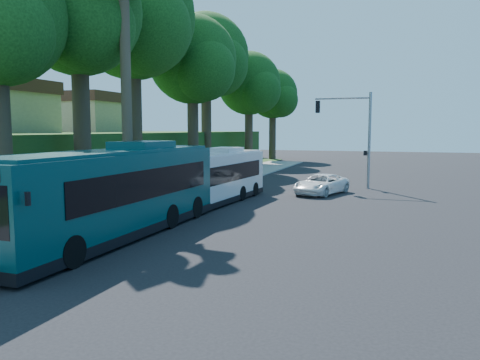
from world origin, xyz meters
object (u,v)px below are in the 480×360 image
at_px(white_bus, 213,177).
at_px(pickup, 321,184).
at_px(teal_bus, 117,191).
at_px(bus_shelter, 130,175).

distance_m(white_bus, pickup, 8.20).
bearing_deg(teal_bus, pickup, 70.33).
bearing_deg(white_bus, bus_shelter, -142.54).
distance_m(teal_bus, pickup, 16.32).
distance_m(bus_shelter, teal_bus, 7.33).
relative_size(bus_shelter, pickup, 0.67).
xyz_separation_m(teal_bus, pickup, (5.81, 15.21, -1.20)).
height_order(teal_bus, pickup, teal_bus).
xyz_separation_m(bus_shelter, teal_bus, (3.46, -6.47, 0.06)).
relative_size(teal_bus, pickup, 2.68).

